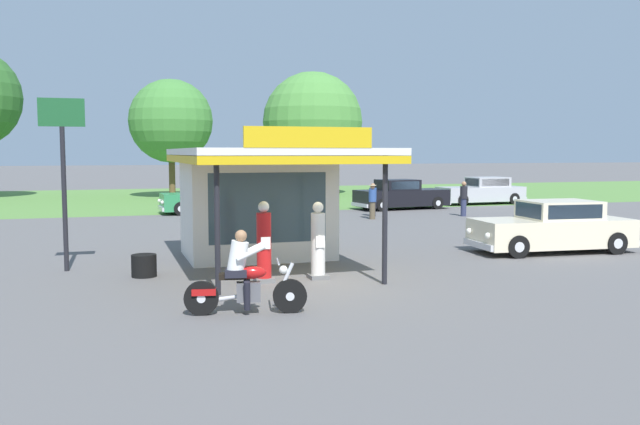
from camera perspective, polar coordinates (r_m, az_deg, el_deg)
ground_plane at (r=15.68m, az=0.00°, el=-5.85°), size 300.00×300.00×0.00m
grass_verge_strip at (r=45.01m, az=-11.70°, el=1.25°), size 120.00×24.00×0.01m
service_station_kiosk at (r=18.78m, az=-5.21°, el=1.54°), size 4.70×7.14×3.54m
gas_pump_nearside at (r=15.43m, az=-4.83°, el=-2.82°), size 0.44×0.44×1.88m
gas_pump_offside at (r=15.77m, az=-0.17°, el=-2.71°), size 0.44×0.44×1.84m
motorcycle_with_rider at (r=12.44m, az=-6.56°, el=-5.72°), size 2.25×0.77×1.58m
featured_classic_sedan at (r=21.24m, az=19.32°, el=-1.29°), size 5.03×2.23×1.55m
parked_car_second_row_spare at (r=35.54m, az=6.95°, el=1.45°), size 5.28×2.38×1.57m
parked_car_back_row_centre_left at (r=33.42m, az=-9.16°, el=1.21°), size 5.10×2.10×1.59m
parked_car_back_row_far_right at (r=39.86m, az=13.70°, el=1.74°), size 5.30×2.05×1.57m
bystander_strolling_foreground at (r=29.97m, az=4.52°, el=1.00°), size 0.34×0.34×1.56m
bystander_leaning_by_kiosk at (r=32.01m, az=12.22°, el=1.23°), size 0.34×0.34×1.64m
bystander_chatting_near_pumps at (r=31.26m, az=4.55°, el=1.15°), size 0.34×0.34×1.57m
tree_oak_left at (r=45.47m, az=-12.66°, el=7.65°), size 5.52×5.52×7.84m
tree_oak_right at (r=47.98m, az=-0.63°, el=7.77°), size 7.13×7.13×8.75m
roadside_pole_sign at (r=17.85m, az=-21.19°, el=4.81°), size 1.10×0.12×4.34m
spare_tire_stack at (r=16.67m, az=-14.85°, el=-4.42°), size 0.60×0.60×0.54m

